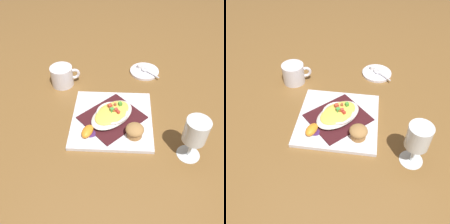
{
  "view_description": "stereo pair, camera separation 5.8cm",
  "coord_description": "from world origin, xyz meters",
  "views": [
    {
      "loc": [
        -0.01,
        -0.63,
        0.66
      ],
      "look_at": [
        0.0,
        0.0,
        0.04
      ],
      "focal_mm": 40.32,
      "sensor_mm": 36.0,
      "label": 1
    },
    {
      "loc": [
        0.05,
        -0.63,
        0.66
      ],
      "look_at": [
        0.0,
        0.0,
        0.04
      ],
      "focal_mm": 40.32,
      "sensor_mm": 36.0,
      "label": 2
    }
  ],
  "objects": [
    {
      "name": "muffin",
      "position": [
        0.07,
        -0.08,
        0.04
      ],
      "size": [
        0.06,
        0.06,
        0.05
      ],
      "color": "#AA743E",
      "rests_on": "square_plate"
    },
    {
      "name": "creamer_saucer",
      "position": [
        0.15,
        0.3,
        0.01
      ],
      "size": [
        0.13,
        0.13,
        0.01
      ],
      "primitive_type": "cylinder",
      "color": "white",
      "rests_on": "ground_plane"
    },
    {
      "name": "spoon",
      "position": [
        0.16,
        0.29,
        0.01
      ],
      "size": [
        0.08,
        0.09,
        0.01
      ],
      "color": "silver",
      "rests_on": "creamer_saucer"
    },
    {
      "name": "stemmed_glass",
      "position": [
        0.24,
        -0.16,
        0.1
      ],
      "size": [
        0.07,
        0.07,
        0.15
      ],
      "color": "white",
      "rests_on": "ground_plane"
    },
    {
      "name": "gratin_dish",
      "position": [
        0.0,
        0.0,
        0.03
      ],
      "size": [
        0.2,
        0.2,
        0.04
      ],
      "color": "silver",
      "rests_on": "folded_napkin"
    },
    {
      "name": "creamer_cup_0",
      "position": [
        0.13,
        0.32,
        0.02
      ],
      "size": [
        0.02,
        0.02,
        0.02
      ],
      "primitive_type": "cylinder",
      "color": "white",
      "rests_on": "creamer_saucer"
    },
    {
      "name": "coffee_mug",
      "position": [
        -0.2,
        0.22,
        0.04
      ],
      "size": [
        0.12,
        0.09,
        0.08
      ],
      "color": "white",
      "rests_on": "ground_plane"
    },
    {
      "name": "folded_napkin",
      "position": [
        0.0,
        0.0,
        0.02
      ],
      "size": [
        0.26,
        0.26,
        0.0
      ],
      "primitive_type": "cube",
      "rotation": [
        0.0,
        0.0,
        0.71
      ],
      "color": "#40161B",
      "rests_on": "square_plate"
    },
    {
      "name": "orange_garnish",
      "position": [
        -0.08,
        -0.07,
        0.02
      ],
      "size": [
        0.06,
        0.07,
        0.03
      ],
      "color": "#472461",
      "rests_on": "square_plate"
    },
    {
      "name": "ground_plane",
      "position": [
        0.0,
        0.0,
        0.0
      ],
      "size": [
        2.6,
        2.6,
        0.0
      ],
      "primitive_type": "plane",
      "color": "brown"
    },
    {
      "name": "square_plate",
      "position": [
        0.0,
        0.0,
        0.01
      ],
      "size": [
        0.31,
        0.31,
        0.01
      ],
      "primitive_type": "cube",
      "rotation": [
        0.0,
        0.0,
        -0.07
      ],
      "color": "white",
      "rests_on": "ground_plane"
    }
  ]
}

